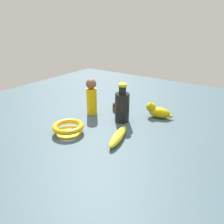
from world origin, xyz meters
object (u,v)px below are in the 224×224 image
at_px(bottle_tall, 122,106).
at_px(bowl, 68,128).
at_px(cat_figurine, 157,111).
at_px(person_figure_adult, 92,97).
at_px(banana, 118,136).
at_px(nail_polish_jar, 116,107).

xyz_separation_m(bottle_tall, bowl, (0.13, 0.26, -0.06)).
bearing_deg(cat_figurine, person_figure_adult, 26.22).
distance_m(cat_figurine, bowl, 0.49).
height_order(banana, cat_figurine, cat_figurine).
xyz_separation_m(bottle_tall, nail_polish_jar, (0.10, -0.10, -0.06)).
bearing_deg(cat_figurine, bowl, 56.86).
xyz_separation_m(person_figure_adult, nail_polish_jar, (-0.09, -0.11, -0.08)).
relative_size(person_figure_adult, bowl, 1.38).
bearing_deg(bottle_tall, person_figure_adult, 3.08).
height_order(banana, nail_polish_jar, nail_polish_jar).
bearing_deg(banana, bowl, -85.49).
bearing_deg(cat_figurine, bottle_tall, 48.68).
bearing_deg(banana, person_figure_adult, -134.47).
xyz_separation_m(bottle_tall, cat_figurine, (-0.13, -0.15, -0.05)).
bearing_deg(person_figure_adult, cat_figurine, -153.78).
bearing_deg(person_figure_adult, bowl, 103.58).
bearing_deg(person_figure_adult, nail_polish_jar, -129.78).
distance_m(banana, person_figure_adult, 0.35).
bearing_deg(nail_polish_jar, banana, 125.15).
distance_m(bottle_tall, person_figure_adult, 0.19).
relative_size(person_figure_adult, cat_figurine, 1.37).
bearing_deg(bowl, banana, -161.80).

